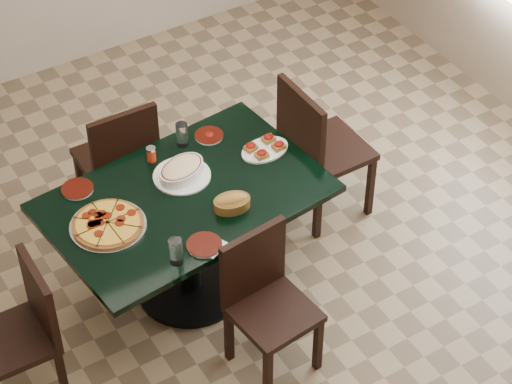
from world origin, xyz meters
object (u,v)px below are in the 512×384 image
main_table (186,219)px  chair_right (316,144)px  chair_near (265,296)px  bread_basket (232,202)px  lasagna_casserole (182,170)px  chair_left (26,326)px  chair_far (120,157)px  pepperoni_pizza (108,224)px  bruschetta_platter (265,148)px

main_table → chair_right: bearing=3.7°
chair_near → bread_basket: bearing=76.6°
chair_near → chair_right: (0.87, 0.82, 0.08)m
chair_near → lasagna_casserole: bearing=88.0°
chair_right → chair_left: 2.06m
chair_near → chair_right: 1.20m
chair_far → chair_near: bearing=98.4°
lasagna_casserole → chair_near: bearing=-105.0°
chair_near → chair_left: 1.25m
chair_far → chair_left: bearing=43.9°
chair_right → lasagna_casserole: bearing=91.4°
chair_far → bread_basket: chair_far is taller
chair_right → lasagna_casserole: chair_right is taller
chair_near → chair_right: size_ratio=0.87×
chair_near → bread_basket: 0.53m
main_table → chair_right: 1.00m
lasagna_casserole → bread_basket: same height
chair_far → bread_basket: size_ratio=4.05×
chair_near → bread_basket: (0.05, 0.43, 0.31)m
lasagna_casserole → bread_basket: bearing=-92.0°
pepperoni_pizza → lasagna_casserole: (0.52, 0.15, 0.03)m
chair_right → bruschetta_platter: 0.48m
chair_near → chair_left: (-1.16, 0.46, -0.01)m
chair_right → bread_basket: size_ratio=4.36×
main_table → chair_far: size_ratio=1.74×
pepperoni_pizza → chair_near: bearing=-47.7°
main_table → chair_far: bearing=88.7°
pepperoni_pizza → bruschetta_platter: size_ratio=1.33×
chair_far → lasagna_casserole: size_ratio=2.73×
chair_right → bread_basket: bearing=115.3°
main_table → bruschetta_platter: bruschetta_platter is taller
chair_left → lasagna_casserole: bearing=107.1°
lasagna_casserole → pepperoni_pizza: bearing=176.9°
chair_left → bread_basket: (1.21, -0.04, 0.32)m
chair_left → bruschetta_platter: bearing=100.4°
bruschetta_platter → chair_left: bearing=-174.5°
lasagna_casserole → bruschetta_platter: lasagna_casserole is taller
chair_near → main_table: bearing=94.1°
chair_left → bread_basket: bearing=88.9°
chair_far → pepperoni_pizza: 0.87m
chair_far → chair_near: 1.39m
main_table → pepperoni_pizza: (-0.46, -0.01, 0.20)m
lasagna_casserole → main_table: bearing=-131.6°
pepperoni_pizza → lasagna_casserole: size_ratio=1.21×
chair_near → bruschetta_platter: chair_near is taller
chair_right → bruschetta_platter: bearing=100.7°
chair_near → bruschetta_platter: bearing=52.2°
pepperoni_pizza → bread_basket: bread_basket is taller
main_table → bread_basket: size_ratio=7.05×
main_table → lasagna_casserole: size_ratio=4.74×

